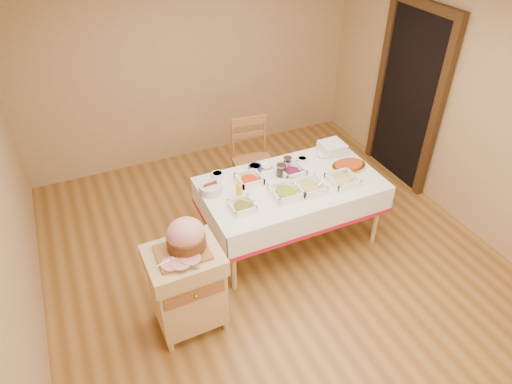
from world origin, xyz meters
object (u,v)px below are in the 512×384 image
(plate_stack, at_px, (332,148))
(brass_platter, at_px, (349,166))
(dining_table, at_px, (291,195))
(butcher_cart, at_px, (187,285))
(preserve_jar_right, at_px, (287,163))
(mustard_bottle, at_px, (239,189))
(bread_basket, at_px, (211,188))
(dining_chair, at_px, (253,160))
(preserve_jar_left, at_px, (281,171))
(ham_on_board, at_px, (185,238))

(plate_stack, height_order, brass_platter, plate_stack)
(dining_table, height_order, butcher_cart, butcher_cart)
(preserve_jar_right, xyz_separation_m, mustard_bottle, (-0.67, -0.27, 0.03))
(dining_table, distance_m, butcher_cart, 1.48)
(preserve_jar_right, relative_size, plate_stack, 0.47)
(bread_basket, bearing_deg, dining_chair, 41.94)
(butcher_cart, height_order, preserve_jar_right, preserve_jar_right)
(preserve_jar_left, xyz_separation_m, plate_stack, (0.72, 0.17, 0.00))
(butcher_cart, bearing_deg, brass_platter, 17.41)
(mustard_bottle, bearing_deg, butcher_cart, -139.77)
(ham_on_board, bearing_deg, butcher_cart, -141.94)
(ham_on_board, bearing_deg, plate_stack, 25.27)
(butcher_cart, relative_size, brass_platter, 2.28)
(preserve_jar_left, height_order, brass_platter, preserve_jar_left)
(dining_table, xyz_separation_m, plate_stack, (0.68, 0.33, 0.22))
(butcher_cart, height_order, ham_on_board, ham_on_board)
(preserve_jar_right, distance_m, plate_stack, 0.59)
(preserve_jar_right, bearing_deg, ham_on_board, -147.63)
(mustard_bottle, height_order, brass_platter, mustard_bottle)
(preserve_jar_left, relative_size, bread_basket, 0.57)
(dining_chair, relative_size, bread_basket, 4.44)
(brass_platter, bearing_deg, butcher_cart, -162.59)
(dining_chair, xyz_separation_m, preserve_jar_right, (0.13, -0.60, 0.29))
(dining_chair, relative_size, preserve_jar_right, 8.72)
(dining_chair, bearing_deg, dining_table, -87.91)
(butcher_cart, distance_m, brass_platter, 2.13)
(butcher_cart, xyz_separation_m, ham_on_board, (0.05, 0.04, 0.50))
(dining_table, xyz_separation_m, bread_basket, (-0.80, 0.19, 0.21))
(dining_chair, xyz_separation_m, plate_stack, (0.71, -0.55, 0.29))
(mustard_bottle, bearing_deg, bread_basket, 141.34)
(preserve_jar_right, height_order, plate_stack, plate_stack)
(dining_chair, xyz_separation_m, bread_basket, (-0.77, -0.69, 0.28))
(ham_on_board, height_order, preserve_jar_right, ham_on_board)
(preserve_jar_left, relative_size, brass_platter, 0.35)
(bread_basket, bearing_deg, ham_on_board, -121.72)
(ham_on_board, xyz_separation_m, plate_stack, (1.97, 0.93, -0.16))
(butcher_cart, distance_m, bread_basket, 1.03)
(preserve_jar_left, distance_m, preserve_jar_right, 0.18)
(ham_on_board, xyz_separation_m, brass_platter, (1.97, 0.60, -0.20))
(dining_table, xyz_separation_m, preserve_jar_left, (-0.04, 0.16, 0.22))
(butcher_cart, height_order, bread_basket, bread_basket)
(ham_on_board, distance_m, preserve_jar_right, 1.65)
(mustard_bottle, bearing_deg, brass_platter, -0.57)
(bread_basket, bearing_deg, preserve_jar_left, -2.27)
(ham_on_board, bearing_deg, brass_platter, 16.85)
(preserve_jar_left, bearing_deg, ham_on_board, -148.62)
(plate_stack, bearing_deg, preserve_jar_left, -166.84)
(butcher_cart, height_order, dining_chair, dining_chair)
(dining_table, height_order, brass_platter, brass_platter)
(dining_chair, bearing_deg, brass_platter, -51.06)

